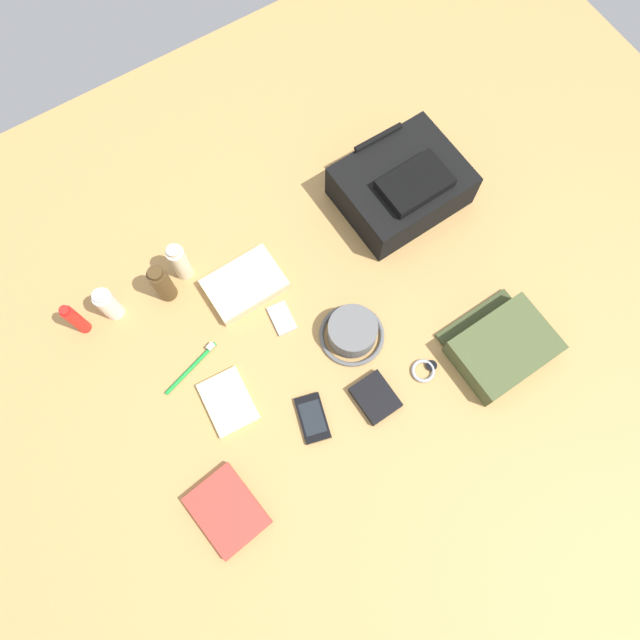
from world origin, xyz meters
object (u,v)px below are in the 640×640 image
(cologne_bottle, at_px, (162,283))
(folded_towel, at_px, (245,284))
(bucket_hat, at_px, (352,332))
(paperback_novel, at_px, (227,511))
(notepad, at_px, (228,402))
(toiletry_pouch, at_px, (502,347))
(toothbrush, at_px, (194,365))
(lotion_bottle, at_px, (180,262))
(cell_phone, at_px, (313,418))
(wallet, at_px, (375,398))
(toothpaste_tube, at_px, (108,304))
(sunscreen_spray, at_px, (75,319))
(media_player, at_px, (282,318))
(wristwatch, at_px, (424,370))
(backpack, at_px, (402,186))

(cologne_bottle, relative_size, folded_towel, 0.72)
(bucket_hat, height_order, folded_towel, bucket_hat)
(paperback_novel, relative_size, notepad, 1.27)
(notepad, bearing_deg, folded_towel, 57.05)
(toiletry_pouch, bearing_deg, paperback_novel, 177.87)
(bucket_hat, relative_size, toothbrush, 0.99)
(lotion_bottle, relative_size, cell_phone, 1.08)
(cologne_bottle, height_order, wallet, cologne_bottle)
(toothpaste_tube, relative_size, wallet, 1.14)
(sunscreen_spray, height_order, toothbrush, sunscreen_spray)
(toiletry_pouch, xyz_separation_m, toothbrush, (-0.69, 0.39, -0.03))
(sunscreen_spray, xyz_separation_m, cologne_bottle, (0.23, -0.03, 0.00))
(media_player, bearing_deg, lotion_bottle, 121.02)
(wristwatch, bearing_deg, sunscreen_spray, 140.34)
(toiletry_pouch, distance_m, notepad, 0.71)
(toothpaste_tube, distance_m, media_player, 0.45)
(sunscreen_spray, bearing_deg, wristwatch, -39.66)
(lotion_bottle, bearing_deg, sunscreen_spray, -179.94)
(wristwatch, bearing_deg, cell_phone, 171.11)
(notepad, bearing_deg, paperback_novel, -115.15)
(paperback_novel, distance_m, cell_phone, 0.30)
(cell_phone, xyz_separation_m, toothbrush, (-0.19, 0.28, 0.00))
(cologne_bottle, bearing_deg, toiletry_pouch, -42.65)
(toothpaste_tube, relative_size, notepad, 0.83)
(paperback_novel, distance_m, notepad, 0.26)
(backpack, distance_m, notepad, 0.74)
(toiletry_pouch, height_order, toothbrush, toiletry_pouch)
(toothbrush, height_order, notepad, toothbrush)
(wallet, bearing_deg, folded_towel, 104.16)
(toiletry_pouch, distance_m, bucket_hat, 0.38)
(toothpaste_tube, xyz_separation_m, media_player, (0.36, -0.25, -0.05))
(backpack, xyz_separation_m, bucket_hat, (-0.34, -0.27, -0.03))
(bucket_hat, bearing_deg, cell_phone, -147.25)
(media_player, height_order, wallet, wallet)
(cologne_bottle, xyz_separation_m, wristwatch, (0.46, -0.54, -0.06))
(notepad, relative_size, folded_towel, 0.75)
(notepad, bearing_deg, lotion_bottle, 83.30)
(toothpaste_tube, distance_m, paperback_novel, 0.60)
(cologne_bottle, relative_size, notepad, 0.96)
(paperback_novel, xyz_separation_m, toothbrush, (0.10, 0.36, -0.01))
(folded_towel, bearing_deg, cell_phone, -94.98)
(toothpaste_tube, bearing_deg, toiletry_pouch, -38.31)
(cologne_bottle, height_order, folded_towel, cologne_bottle)
(lotion_bottle, relative_size, folded_towel, 0.71)
(paperback_novel, relative_size, wallet, 1.74)
(bucket_hat, height_order, toothbrush, bucket_hat)
(sunscreen_spray, distance_m, lotion_bottle, 0.30)
(toothpaste_tube, bearing_deg, sunscreen_spray, 178.78)
(backpack, bearing_deg, lotion_bottle, 169.08)
(cologne_bottle, relative_size, toothbrush, 0.83)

